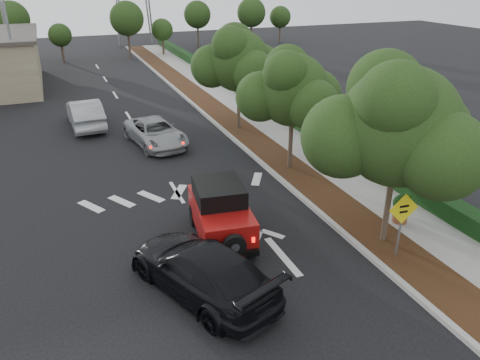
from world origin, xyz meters
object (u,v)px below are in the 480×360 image
red_jeep (220,210)px  black_suv_oncoming (202,270)px  speed_hump_sign (402,217)px  silver_suv_ahead (156,133)px

red_jeep → black_suv_oncoming: bearing=-111.6°
black_suv_oncoming → speed_hump_sign: size_ratio=2.37×
red_jeep → silver_suv_ahead: 10.18m
red_jeep → silver_suv_ahead: red_jeep is taller
silver_suv_ahead → black_suv_oncoming: black_suv_oncoming is taller
silver_suv_ahead → red_jeep: bearing=-99.0°
black_suv_oncoming → silver_suv_ahead: bearing=-118.4°
red_jeep → speed_hump_sign: 5.99m
speed_hump_sign → silver_suv_ahead: bearing=114.3°
silver_suv_ahead → speed_hump_sign: speed_hump_sign is taller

